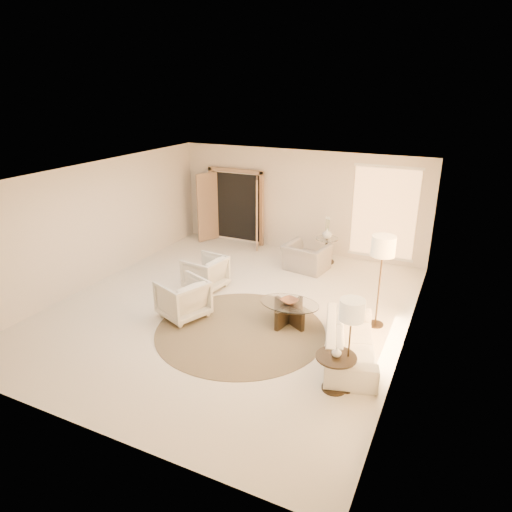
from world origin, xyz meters
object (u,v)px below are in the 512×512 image
at_px(bowl, 289,301).
at_px(end_vase, 337,352).
at_px(side_vase, 327,233).
at_px(sofa, 350,340).
at_px(armchair_left, 205,271).
at_px(accent_chair, 306,253).
at_px(end_table, 336,367).
at_px(coffee_table, 289,310).
at_px(floor_lamp_near, 383,250).
at_px(armchair_right, 183,297).
at_px(floor_lamp_far, 352,314).
at_px(side_table, 326,248).

distance_m(bowl, end_vase, 2.17).
bearing_deg(side_vase, sofa, -67.61).
relative_size(bowl, side_vase, 1.22).
height_order(armchair_left, accent_chair, accent_chair).
bearing_deg(end_table, end_vase, 90.00).
height_order(coffee_table, floor_lamp_near, floor_lamp_near).
bearing_deg(side_vase, floor_lamp_near, -56.24).
bearing_deg(armchair_right, end_vase, 95.71).
bearing_deg(sofa, end_vase, 165.91).
height_order(floor_lamp_far, end_vase, floor_lamp_far).
distance_m(armchair_left, end_table, 4.42).
height_order(floor_lamp_near, bowl, floor_lamp_near).
bearing_deg(end_vase, armchair_right, 163.98).
bearing_deg(floor_lamp_far, coffee_table, 134.89).
relative_size(end_table, floor_lamp_far, 0.41).
distance_m(sofa, end_vase, 1.06).
bearing_deg(bowl, side_table, 95.27).
xyz_separation_m(floor_lamp_near, side_vase, (-1.88, 2.82, -0.76)).
height_order(armchair_right, floor_lamp_far, floor_lamp_far).
relative_size(accent_chair, end_vase, 6.59).
distance_m(armchair_left, coffee_table, 2.44).
relative_size(armchair_right, bowl, 2.69).
xyz_separation_m(armchair_left, side_table, (2.02, 2.75, -0.02)).
relative_size(armchair_right, coffee_table, 0.57).
height_order(end_table, side_table, side_table).
bearing_deg(floor_lamp_near, end_table, -94.06).
height_order(armchair_right, coffee_table, armchair_right).
bearing_deg(end_table, armchair_left, 147.82).
distance_m(side_table, bowl, 3.48).
distance_m(accent_chair, bowl, 2.80).
height_order(coffee_table, side_vase, side_vase).
height_order(accent_chair, floor_lamp_near, floor_lamp_near).
relative_size(armchair_left, coffee_table, 0.54).
relative_size(armchair_left, end_table, 1.35).
height_order(sofa, coffee_table, sofa).
height_order(armchair_left, end_vase, armchair_left).
height_order(floor_lamp_far, bowl, floor_lamp_far).
relative_size(armchair_left, side_vase, 3.15).
distance_m(accent_chair, side_vase, 0.86).
bearing_deg(armchair_right, side_table, 179.27).
relative_size(floor_lamp_far, side_vase, 5.71).
bearing_deg(floor_lamp_far, end_table, -154.95).
xyz_separation_m(sofa, armchair_right, (-3.40, -0.01, 0.13)).
xyz_separation_m(floor_lamp_far, bowl, (-1.56, 1.57, -0.82)).
distance_m(coffee_table, bowl, 0.20).
bearing_deg(coffee_table, side_vase, 95.27).
bearing_deg(armchair_right, bowl, 129.87).
relative_size(armchair_right, accent_chair, 0.84).
distance_m(end_table, end_vase, 0.26).
bearing_deg(armchair_right, floor_lamp_far, 97.54).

